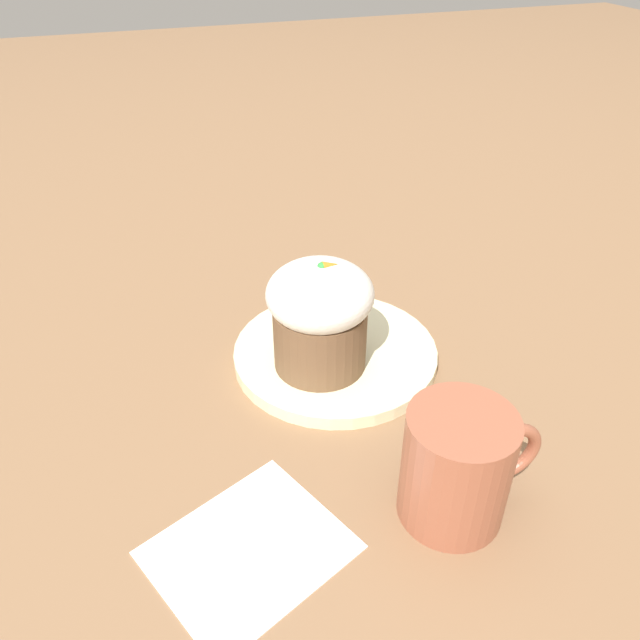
# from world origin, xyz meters

# --- Properties ---
(ground_plane) EXTENTS (4.00, 4.00, 0.00)m
(ground_plane) POSITION_xyz_m (0.00, 0.00, 0.00)
(ground_plane) COLOR #846042
(dessert_plate) EXTENTS (0.22, 0.22, 0.01)m
(dessert_plate) POSITION_xyz_m (0.00, 0.00, 0.01)
(dessert_plate) COLOR beige
(dessert_plate) RESTS_ON ground_plane
(carrot_cake) EXTENTS (0.11, 0.11, 0.12)m
(carrot_cake) POSITION_xyz_m (-0.02, -0.02, 0.08)
(carrot_cake) COLOR brown
(carrot_cake) RESTS_ON dessert_plate
(spoon) EXTENTS (0.08, 0.12, 0.01)m
(spoon) POSITION_xyz_m (-0.01, 0.01, 0.02)
(spoon) COLOR #B7B7BC
(spoon) RESTS_ON dessert_plate
(coffee_cup) EXTENTS (0.12, 0.09, 0.10)m
(coffee_cup) POSITION_xyz_m (0.02, -0.22, 0.05)
(coffee_cup) COLOR #9E563D
(coffee_cup) RESTS_ON ground_plane
(paper_napkin) EXTENTS (0.18, 0.17, 0.00)m
(paper_napkin) POSITION_xyz_m (-0.14, -0.20, 0.00)
(paper_napkin) COLOR white
(paper_napkin) RESTS_ON ground_plane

